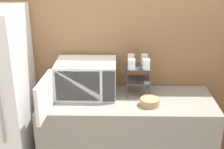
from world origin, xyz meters
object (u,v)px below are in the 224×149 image
object	(u,v)px
glass_front_right	(146,64)
glass_back_left	(131,59)
microwave	(84,79)
glass_front_left	(132,64)
dish_rack	(138,74)
bowl	(150,102)
glass_back_right	(144,59)

from	to	relation	value
glass_front_right	glass_back_left	distance (m)	0.20
glass_back_left	microwave	bearing A→B (deg)	-164.71
microwave	glass_front_left	size ratio (longest dim) A/B	8.66
dish_rack	glass_back_left	xyz separation A→B (m)	(-0.07, 0.07, 0.13)
glass_front_left	glass_front_right	size ratio (longest dim) A/B	1.00
glass_front_right	bowl	bearing A→B (deg)	-81.18
microwave	glass_front_left	world-z (taller)	glass_front_left
dish_rack	glass_front_left	bearing A→B (deg)	-133.64
microwave	bowl	xyz separation A→B (m)	(0.61, -0.21, -0.14)
microwave	dish_rack	size ratio (longest dim) A/B	2.93
glass_back_left	bowl	size ratio (longest dim) A/B	0.56
glass_back_left	bowl	xyz separation A→B (m)	(0.16, -0.33, -0.30)
glass_front_left	glass_back_right	xyz separation A→B (m)	(0.13, 0.14, 0.00)
microwave	glass_back_left	bearing A→B (deg)	15.29
glass_back_right	glass_back_left	size ratio (longest dim) A/B	1.00
dish_rack	glass_back_right	world-z (taller)	glass_back_right
microwave	glass_back_left	size ratio (longest dim) A/B	8.66
glass_back_right	glass_front_right	bearing A→B (deg)	-88.18
microwave	glass_front_right	xyz separation A→B (m)	(0.58, -0.02, 0.16)
dish_rack	glass_back_left	size ratio (longest dim) A/B	2.95
glass_front_left	microwave	bearing A→B (deg)	177.10
dish_rack	glass_front_right	xyz separation A→B (m)	(0.07, -0.07, 0.13)
microwave	glass_back_right	distance (m)	0.61
glass_front_left	glass_back_left	world-z (taller)	same
glass_back_right	bowl	world-z (taller)	glass_back_right
glass_front_left	bowl	xyz separation A→B (m)	(0.16, -0.18, -0.30)
dish_rack	glass_front_right	bearing A→B (deg)	-46.36
glass_front_right	glass_back_left	world-z (taller)	same
glass_back_right	bowl	bearing A→B (deg)	-84.28
glass_front_left	glass_back_right	bearing A→B (deg)	47.93
glass_back_right	dish_rack	bearing A→B (deg)	-130.52
glass_back_left	bowl	bearing A→B (deg)	-63.59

